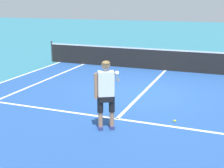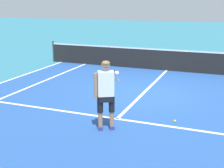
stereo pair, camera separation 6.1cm
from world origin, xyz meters
TOP-DOWN VIEW (x-y plane):
  - ground_plane at (0.00, 0.00)m, footprint 80.00×80.00m
  - court_inner_surface at (0.00, -1.07)m, footprint 10.98×10.16m
  - line_service at (0.00, -2.59)m, footprint 8.23×0.10m
  - line_centre_service at (0.00, 0.61)m, footprint 0.10×6.40m
  - line_singles_left at (-4.12, -1.07)m, footprint 0.10×9.76m
  - tennis_net at (0.00, 3.81)m, footprint 11.96×0.08m
  - tennis_player at (-0.02, -3.29)m, footprint 0.55×1.23m
  - tennis_ball_near_feet at (1.48, -2.26)m, footprint 0.07×0.07m

SIDE VIEW (x-z plane):
  - ground_plane at x=0.00m, z-range 0.00..0.00m
  - court_inner_surface at x=0.00m, z-range 0.00..0.00m
  - line_service at x=0.00m, z-range 0.00..0.01m
  - line_centre_service at x=0.00m, z-range 0.00..0.01m
  - line_singles_left at x=-4.12m, z-range 0.00..0.01m
  - tennis_ball_near_feet at x=1.48m, z-range 0.00..0.07m
  - tennis_net at x=0.00m, z-range -0.04..1.03m
  - tennis_player at x=-0.02m, z-range 0.13..1.85m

